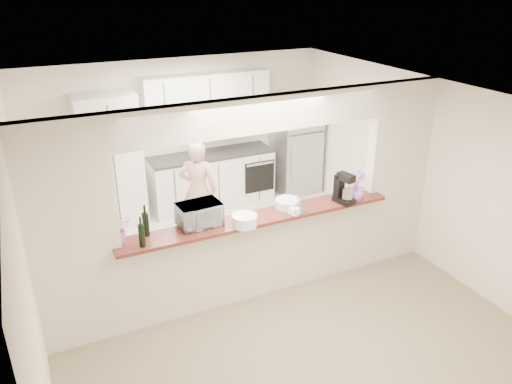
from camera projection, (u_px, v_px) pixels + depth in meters
floor at (257, 292)px, 6.32m from camera, size 6.00×6.00×0.00m
tile_overlay at (213, 238)px, 7.60m from camera, size 5.00×2.90×0.01m
partition at (257, 184)px, 5.72m from camera, size 5.00×0.15×2.50m
bar_counter at (257, 253)px, 6.08m from camera, size 3.40×0.38×1.09m
kitchen_cabinets at (174, 157)px, 8.10m from camera, size 3.15×0.62×2.25m
refrigerator at (296, 146)px, 8.98m from camera, size 0.75×0.70×1.70m
flower_left at (118, 229)px, 5.23m from camera, size 0.28×0.25×0.31m
wine_bottle_a at (146, 224)px, 5.37m from camera, size 0.07×0.07×0.36m
wine_bottle_b at (142, 235)px, 5.15m from camera, size 0.07×0.07×0.34m
toaster_oven at (199, 214)px, 5.59m from camera, size 0.50×0.36×0.27m
serving_bowls at (199, 216)px, 5.60m from camera, size 0.33×0.33×0.23m
plate_stack_a at (245, 221)px, 5.60m from camera, size 0.29×0.29×0.13m
plate_stack_b at (287, 203)px, 6.05m from camera, size 0.30×0.30×0.11m
red_bowl at (247, 216)px, 5.78m from camera, size 0.15×0.15×0.07m
tan_bowl at (288, 207)px, 6.00m from camera, size 0.15×0.15×0.07m
utensil_caddy at (297, 205)px, 5.90m from camera, size 0.29×0.23×0.23m
stand_mixer at (344, 189)px, 6.14m from camera, size 0.22×0.29×0.39m
flower_right at (357, 186)px, 6.19m from camera, size 0.27×0.27×0.38m
person at (198, 191)px, 7.36m from camera, size 0.66×0.59×1.52m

